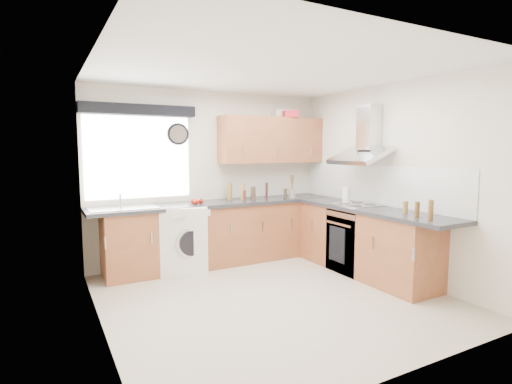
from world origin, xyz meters
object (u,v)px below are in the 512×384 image
oven (356,240)px  washing_machine (184,239)px  upper_cabinets (272,140)px  extractor_hood (364,141)px

oven → washing_machine: washing_machine is taller
upper_cabinets → washing_machine: upper_cabinets is taller
washing_machine → extractor_hood: bearing=-7.6°
oven → extractor_hood: extractor_hood is taller
extractor_hood → washing_machine: extractor_hood is taller
upper_cabinets → washing_machine: (-1.51, -0.23, -1.35)m
extractor_hood → washing_machine: size_ratio=0.86×
upper_cabinets → washing_machine: size_ratio=1.88×
extractor_hood → upper_cabinets: bearing=116.1°
oven → extractor_hood: (0.10, -0.00, 1.34)m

